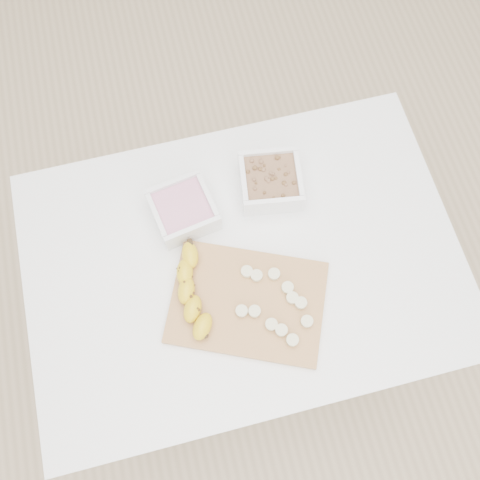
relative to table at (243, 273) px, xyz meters
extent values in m
plane|color=#C6AD89|center=(0.00, 0.00, -0.65)|extent=(3.50, 3.50, 0.00)
cube|color=white|center=(0.00, 0.00, 0.08)|extent=(1.00, 0.70, 0.04)
cylinder|color=white|center=(-0.44, -0.29, -0.30)|extent=(0.05, 0.05, 0.71)
cylinder|color=white|center=(0.44, -0.29, -0.30)|extent=(0.05, 0.05, 0.71)
cylinder|color=white|center=(-0.44, 0.29, -0.30)|extent=(0.05, 0.05, 0.71)
cylinder|color=white|center=(0.44, 0.29, -0.30)|extent=(0.05, 0.05, 0.71)
cube|color=white|center=(-0.11, 0.14, 0.13)|extent=(0.16, 0.16, 0.06)
cube|color=#CD809E|center=(-0.11, 0.14, 0.13)|extent=(0.13, 0.13, 0.04)
cube|color=white|center=(0.11, 0.17, 0.13)|extent=(0.16, 0.16, 0.07)
cube|color=brown|center=(0.11, 0.17, 0.13)|extent=(0.13, 0.13, 0.04)
cube|color=tan|center=(-0.02, -0.10, 0.10)|extent=(0.41, 0.36, 0.01)
cylinder|color=beige|center=(0.00, -0.03, 0.12)|extent=(0.03, 0.03, 0.01)
cylinder|color=beige|center=(0.02, -0.05, 0.12)|extent=(0.03, 0.03, 0.01)
cylinder|color=beige|center=(0.06, -0.05, 0.12)|extent=(0.03, 0.03, 0.01)
cylinder|color=beige|center=(0.08, -0.09, 0.12)|extent=(0.03, 0.03, 0.01)
cylinder|color=beige|center=(0.08, -0.12, 0.12)|extent=(0.03, 0.03, 0.01)
cylinder|color=beige|center=(0.10, -0.13, 0.12)|extent=(0.03, 0.03, 0.01)
cylinder|color=beige|center=(0.10, -0.17, 0.12)|extent=(0.03, 0.03, 0.01)
cylinder|color=beige|center=(-0.03, -0.12, 0.12)|extent=(0.03, 0.03, 0.01)
cylinder|color=beige|center=(-0.01, -0.13, 0.12)|extent=(0.03, 0.03, 0.01)
cylinder|color=beige|center=(0.02, -0.16, 0.12)|extent=(0.03, 0.03, 0.01)
cylinder|color=beige|center=(0.04, -0.18, 0.12)|extent=(0.03, 0.03, 0.01)
cylinder|color=beige|center=(0.06, -0.21, 0.12)|extent=(0.03, 0.03, 0.01)
camera|label=1|loc=(-0.10, -0.37, 1.27)|focal=40.00mm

